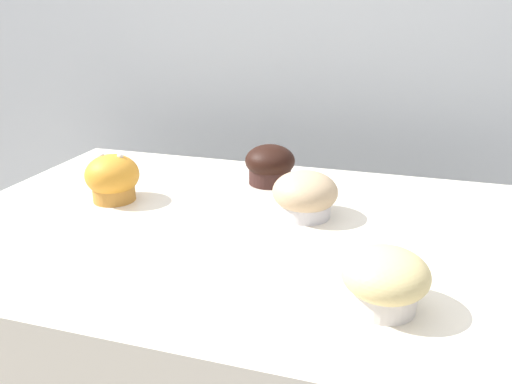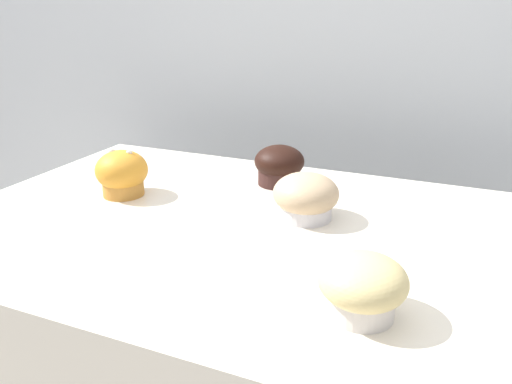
% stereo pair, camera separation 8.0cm
% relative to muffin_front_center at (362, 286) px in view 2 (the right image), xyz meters
% --- Properties ---
extents(wall_back, '(3.20, 0.10, 1.80)m').
position_rel_muffin_front_center_xyz_m(wall_back, '(-0.21, 0.78, -0.04)').
color(wall_back, '#B2B7BC').
rests_on(wall_back, ground).
extents(muffin_front_center, '(0.10, 0.10, 0.07)m').
position_rel_muffin_front_center_xyz_m(muffin_front_center, '(0.00, 0.00, 0.00)').
color(muffin_front_center, silver).
rests_on(muffin_front_center, display_counter).
extents(muffin_back_left, '(0.10, 0.10, 0.08)m').
position_rel_muffin_front_center_xyz_m(muffin_back_left, '(-0.24, 0.37, 0.00)').
color(muffin_back_left, '#371F1C').
rests_on(muffin_back_left, display_counter).
extents(muffin_back_right, '(0.11, 0.11, 0.08)m').
position_rel_muffin_front_center_xyz_m(muffin_back_right, '(-0.14, 0.24, -0.00)').
color(muffin_back_right, silver).
rests_on(muffin_back_right, display_counter).
extents(muffin_front_left, '(0.09, 0.09, 0.09)m').
position_rel_muffin_front_center_xyz_m(muffin_front_left, '(-0.48, 0.21, 0.00)').
color(muffin_front_left, '#C78436').
rests_on(muffin_front_left, display_counter).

